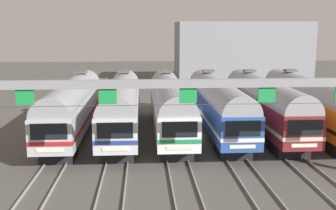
# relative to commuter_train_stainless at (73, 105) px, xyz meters

# --- Properties ---
(ground_plane) EXTENTS (160.00, 160.00, 0.00)m
(ground_plane) POSITION_rel_commuter_train_stainless_xyz_m (10.27, 0.00, -2.69)
(ground_plane) COLOR #4C4944
(track_bed) EXTENTS (22.05, 70.00, 0.15)m
(track_bed) POSITION_rel_commuter_train_stainless_xyz_m (10.27, 17.00, -2.61)
(track_bed) COLOR gray
(track_bed) RESTS_ON ground
(commuter_train_stainless) EXTENTS (2.88, 18.06, 5.05)m
(commuter_train_stainless) POSITION_rel_commuter_train_stainless_xyz_m (0.00, 0.00, 0.00)
(commuter_train_stainless) COLOR #B2B5BA
(commuter_train_stainless) RESTS_ON ground
(commuter_train_silver) EXTENTS (2.88, 18.06, 5.05)m
(commuter_train_silver) POSITION_rel_commuter_train_stainless_xyz_m (4.11, 0.00, 0.00)
(commuter_train_silver) COLOR silver
(commuter_train_silver) RESTS_ON ground
(commuter_train_white) EXTENTS (2.88, 18.06, 5.05)m
(commuter_train_white) POSITION_rel_commuter_train_stainless_xyz_m (8.22, 0.00, 0.00)
(commuter_train_white) COLOR white
(commuter_train_white) RESTS_ON ground
(commuter_train_blue) EXTENTS (2.88, 18.06, 5.05)m
(commuter_train_blue) POSITION_rel_commuter_train_stainless_xyz_m (12.32, 0.00, 0.00)
(commuter_train_blue) COLOR #284C9E
(commuter_train_blue) RESTS_ON ground
(commuter_train_maroon) EXTENTS (2.88, 18.06, 5.05)m
(commuter_train_maroon) POSITION_rel_commuter_train_stainless_xyz_m (16.43, 0.00, 0.00)
(commuter_train_maroon) COLOR maroon
(commuter_train_maroon) RESTS_ON ground
(commuter_train_orange) EXTENTS (2.88, 18.06, 5.05)m
(commuter_train_orange) POSITION_rel_commuter_train_stainless_xyz_m (20.54, 0.00, 0.00)
(commuter_train_orange) COLOR orange
(commuter_train_orange) RESTS_ON ground
(catenary_gantry) EXTENTS (25.78, 0.44, 6.97)m
(catenary_gantry) POSITION_rel_commuter_train_stainless_xyz_m (10.27, -13.50, 2.66)
(catenary_gantry) COLOR gray
(catenary_gantry) RESTS_ON ground
(maintenance_building) EXTENTS (21.96, 10.00, 10.17)m
(maintenance_building) POSITION_rel_commuter_train_stainless_xyz_m (22.73, 34.05, 2.39)
(maintenance_building) COLOR gray
(maintenance_building) RESTS_ON ground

